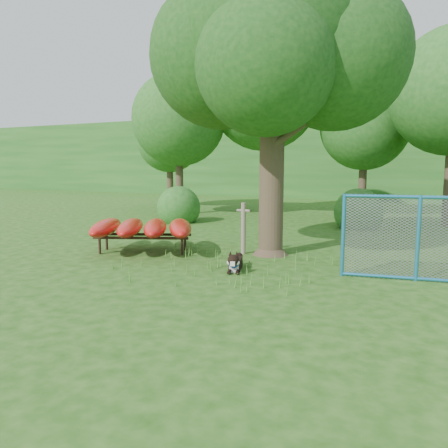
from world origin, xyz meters
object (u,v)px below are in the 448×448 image
at_px(oak_tree, 273,46).
at_px(kayak_rack, 143,228).
at_px(fence_section, 418,238).
at_px(husky_dog, 235,263).

distance_m(oak_tree, kayak_rack, 5.78).
bearing_deg(fence_section, oak_tree, 151.63).
bearing_deg(fence_section, kayak_rack, 170.68).
distance_m(oak_tree, fence_section, 5.88).
distance_m(kayak_rack, fence_section, 6.85).
height_order(kayak_rack, fence_section, fence_section).
bearing_deg(kayak_rack, oak_tree, -1.69).
xyz_separation_m(oak_tree, husky_dog, (-0.07, -2.08, -5.15)).
height_order(oak_tree, kayak_rack, oak_tree).
xyz_separation_m(kayak_rack, fence_section, (6.84, 0.04, 0.21)).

